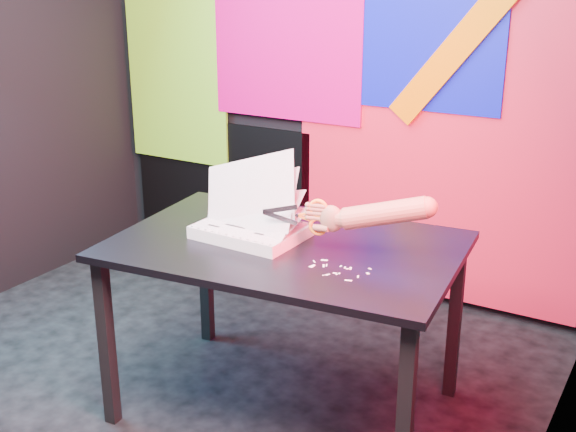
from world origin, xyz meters
The scene contains 7 objects.
room centered at (0.00, 0.00, 1.35)m, with size 3.01×3.01×2.71m.
backdrop centered at (0.06, 1.46, 0.96)m, with size 2.88×0.05×2.08m.
work_table centered at (0.50, 0.18, 0.67)m, with size 1.43×1.03×0.75m.
printout_stack centered at (0.35, 0.16, 0.78)m, with size 0.48×0.32×0.38m.
scissors centered at (0.64, 0.16, 0.89)m, with size 0.25×0.07×0.15m.
hand_forearm centered at (0.87, 0.21, 0.92)m, with size 0.47×0.16×0.17m.
paper_clippings centered at (0.80, 0.04, 0.75)m, with size 0.23×0.14×0.00m.
Camera 1 is at (1.86, -2.10, 1.77)m, focal length 45.00 mm.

